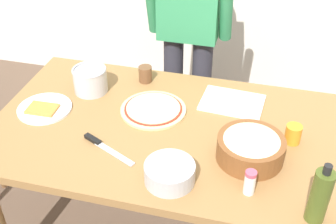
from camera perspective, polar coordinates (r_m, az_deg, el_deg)
dining_table at (r=2.05m, az=-0.35°, el=-3.98°), size 1.60×0.96×0.76m
person_cook at (r=2.55m, az=2.75°, el=11.63°), size 0.49×0.25×1.62m
pizza_raw_on_board at (r=2.10m, az=-1.93°, el=0.36°), size 0.32×0.32×0.02m
plate_with_slice at (r=2.18m, az=-15.85°, el=0.44°), size 0.26×0.26×0.02m
popcorn_bowl at (r=1.83m, az=10.75°, el=-4.48°), size 0.28×0.28×0.11m
mixing_bowl_steel at (r=1.71m, az=0.22°, el=-7.97°), size 0.20×0.20×0.08m
olive_oil_bottle at (r=1.61m, az=19.21°, el=-10.32°), size 0.07×0.07×0.26m
steel_pot at (r=2.25m, az=-10.13°, el=4.18°), size 0.17×0.17×0.13m
cup_orange at (r=1.97m, az=16.02°, el=-2.77°), size 0.07×0.07×0.08m
cup_small_brown at (r=2.31m, az=-2.98°, el=4.97°), size 0.07×0.07×0.08m
salt_shaker at (r=1.69m, az=10.63°, el=-9.01°), size 0.04×0.04×0.11m
cutting_board_white at (r=2.17m, az=8.37°, el=1.24°), size 0.32×0.24×0.01m
chef_knife at (r=1.91m, az=-8.52°, el=-4.39°), size 0.27×0.15×0.02m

